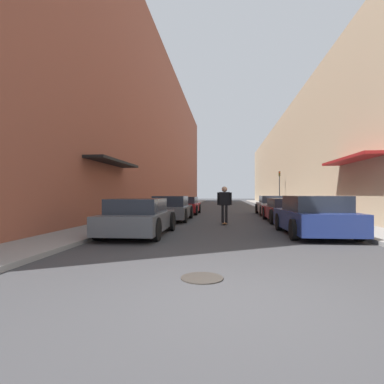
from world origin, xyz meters
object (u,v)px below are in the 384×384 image
object	(u,v)px
parked_car_right_0	(314,216)
parked_car_right_1	(287,210)
parked_car_left_0	(139,217)
parked_car_left_1	(172,209)
manhole_cover	(202,278)
traffic_light	(279,185)
parked_car_left_2	(185,206)
parked_car_right_2	(272,206)
skateboarder	(224,201)

from	to	relation	value
parked_car_right_0	parked_car_right_1	xyz separation A→B (m)	(0.10, 4.78, -0.06)
parked_car_left_0	parked_car_left_1	world-z (taller)	parked_car_left_1
parked_car_right_0	manhole_cover	bearing A→B (deg)	-121.16
parked_car_right_0	traffic_light	xyz separation A→B (m)	(2.32, 19.49, 1.63)
parked_car_left_2	parked_car_right_1	xyz separation A→B (m)	(5.80, -5.30, -0.00)
parked_car_right_2	manhole_cover	distance (m)	15.68
parked_car_left_2	parked_car_right_1	world-z (taller)	parked_car_left_2
manhole_cover	traffic_light	size ratio (longest dim) A/B	0.20
parked_car_left_0	parked_car_right_2	distance (m)	11.97
parked_car_right_1	manhole_cover	bearing A→B (deg)	-108.46
parked_car_left_2	parked_car_right_0	distance (m)	11.58
parked_car_right_1	parked_car_left_1	bearing A→B (deg)	177.73
parked_car_left_1	parked_car_left_2	bearing A→B (deg)	89.49
parked_car_right_2	parked_car_right_1	bearing A→B (deg)	-90.21
parked_car_right_1	manhole_cover	xyz separation A→B (m)	(-3.43, -10.29, -0.57)
parked_car_left_1	manhole_cover	bearing A→B (deg)	-77.09
parked_car_right_0	parked_car_right_1	distance (m)	4.78
skateboarder	parked_car_right_0	bearing A→B (deg)	-47.74
parked_car_left_1	parked_car_right_1	size ratio (longest dim) A/B	1.02
parked_car_right_1	skateboarder	bearing A→B (deg)	-154.11
parked_car_right_2	parked_car_left_2	bearing A→B (deg)	177.02
parked_car_right_0	manhole_cover	distance (m)	6.47
parked_car_left_2	skateboarder	bearing A→B (deg)	-68.24
parked_car_left_1	skateboarder	world-z (taller)	skateboarder
parked_car_left_1	skateboarder	size ratio (longest dim) A/B	2.45
parked_car_left_0	parked_car_left_2	xyz separation A→B (m)	(0.15, 10.67, -0.02)
parked_car_left_0	parked_car_left_2	size ratio (longest dim) A/B	1.06
parked_car_right_2	parked_car_left_1	bearing A→B (deg)	-140.89
parked_car_right_2	skateboarder	size ratio (longest dim) A/B	2.59
parked_car_left_1	parked_car_right_0	distance (m)	7.62
parked_car_right_0	parked_car_right_2	size ratio (longest dim) A/B	0.92
parked_car_right_0	skateboarder	size ratio (longest dim) A/B	2.37
parked_car_left_1	parked_car_left_2	distance (m)	5.07
skateboarder	parked_car_right_2	bearing A→B (deg)	64.47
traffic_light	parked_car_left_0	bearing A→B (deg)	-112.12
parked_car_left_2	manhole_cover	xyz separation A→B (m)	(2.37, -15.59, -0.57)
parked_car_right_0	traffic_light	distance (m)	19.70
parked_car_left_1	parked_car_right_2	world-z (taller)	parked_car_left_1
parked_car_left_2	parked_car_left_0	bearing A→B (deg)	-90.81
skateboarder	manhole_cover	bearing A→B (deg)	-92.27
parked_car_right_1	manhole_cover	size ratio (longest dim) A/B	5.96
parked_car_left_2	manhole_cover	distance (m)	15.78
parked_car_right_1	traffic_light	bearing A→B (deg)	81.44
parked_car_left_1	parked_car_right_1	distance (m)	5.85
parked_car_right_0	parked_car_right_2	world-z (taller)	parked_car_right_0
manhole_cover	parked_car_left_0	bearing A→B (deg)	117.11
parked_car_left_1	traffic_light	xyz separation A→B (m)	(8.06, 14.48, 1.65)
skateboarder	manhole_cover	world-z (taller)	skateboarder
parked_car_right_1	skateboarder	xyz separation A→B (m)	(-3.08, -1.50, 0.48)
parked_car_left_0	parked_car_right_0	distance (m)	5.88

